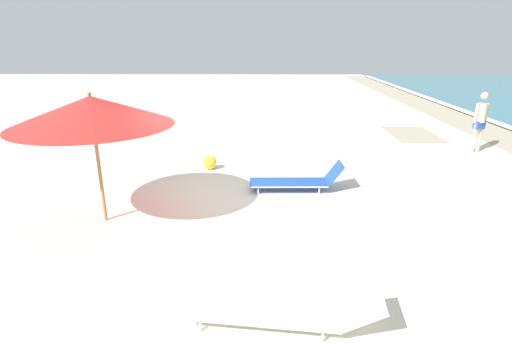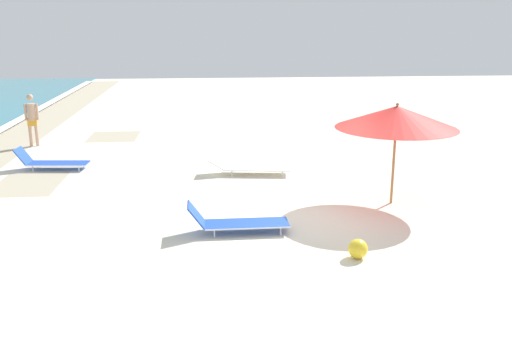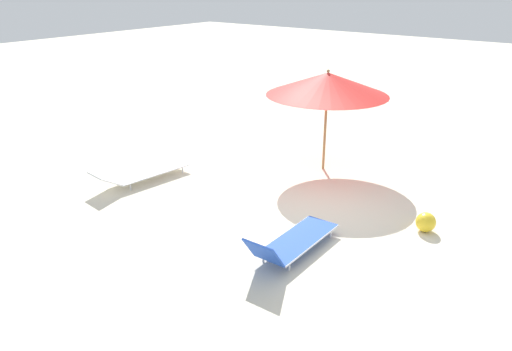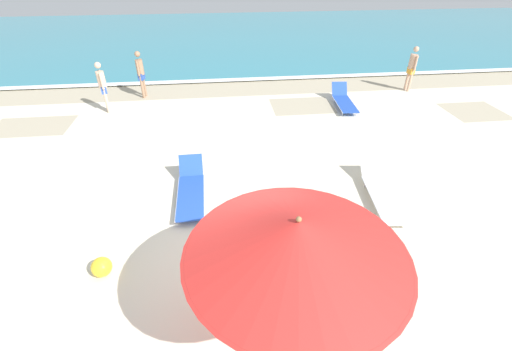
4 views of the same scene
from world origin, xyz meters
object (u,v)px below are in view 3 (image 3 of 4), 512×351
object	(u,v)px
sun_lounger_under_umbrella	(291,242)
beach_ball	(426,222)
sun_lounger_beside_umbrella	(142,173)
beach_umbrella	(328,84)

from	to	relation	value
sun_lounger_under_umbrella	beach_ball	bearing A→B (deg)	-125.51
sun_lounger_under_umbrella	sun_lounger_beside_umbrella	size ratio (longest dim) A/B	0.87
sun_lounger_under_umbrella	beach_ball	size ratio (longest dim) A/B	5.70
sun_lounger_under_umbrella	beach_ball	xyz separation A→B (m)	(-1.48, -2.14, -0.04)
sun_lounger_beside_umbrella	beach_ball	bearing A→B (deg)	-158.29
beach_umbrella	beach_ball	distance (m)	3.92
beach_umbrella	beach_ball	world-z (taller)	beach_umbrella
sun_lounger_beside_umbrella	beach_umbrella	bearing A→B (deg)	-125.09
sun_lounger_under_umbrella	sun_lounger_beside_umbrella	xyz separation A→B (m)	(4.41, -0.58, -0.02)
beach_umbrella	sun_lounger_beside_umbrella	xyz separation A→B (m)	(2.84, 3.15, -1.84)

